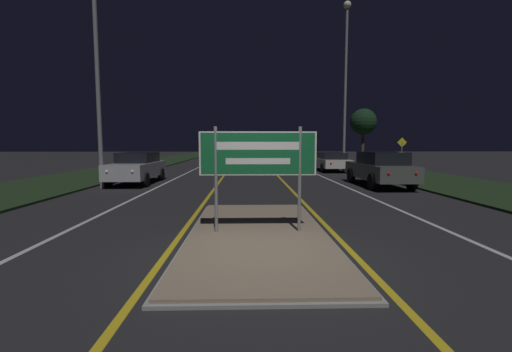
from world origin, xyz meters
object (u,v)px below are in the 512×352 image
object	(u,v)px
highway_sign	(258,158)
car_receding_1	(331,161)
streetlight_right_near	(346,67)
car_receding_0	(380,168)
warning_sign	(402,152)
car_approaching_1	(222,156)
car_approaching_2	(229,153)
car_approaching_0	(137,167)
streetlight_left_near	(96,37)

from	to	relation	value
highway_sign	car_receding_1	xyz separation A→B (m)	(5.72, 17.12, -0.93)
streetlight_right_near	car_receding_0	xyz separation A→B (m)	(-0.72, -8.32, -6.25)
car_receding_0	warning_sign	world-z (taller)	warning_sign
highway_sign	streetlight_right_near	world-z (taller)	streetlight_right_near
car_approaching_1	streetlight_right_near	bearing A→B (deg)	-44.70
car_approaching_2	car_approaching_0	bearing A→B (deg)	-96.12
streetlight_left_near	car_approaching_0	distance (m)	5.91
car_receding_1	highway_sign	bearing A→B (deg)	-108.48
car_approaching_2	car_receding_1	bearing A→B (deg)	-67.67
highway_sign	car_receding_0	xyz separation A→B (m)	(5.77, 8.27, -0.81)
streetlight_right_near	car_approaching_2	world-z (taller)	streetlight_right_near
streetlight_right_near	car_approaching_1	distance (m)	14.33
car_approaching_1	warning_sign	bearing A→B (deg)	-43.77
streetlight_left_near	car_receding_1	world-z (taller)	streetlight_left_near
car_receding_0	streetlight_left_near	bearing A→B (deg)	-177.93
streetlight_right_near	car_receding_0	size ratio (longest dim) A/B	2.42
car_receding_1	warning_sign	size ratio (longest dim) A/B	2.17
highway_sign	streetlight_left_near	distance (m)	11.18
streetlight_left_near	car_approaching_2	size ratio (longest dim) A/B	1.99
streetlight_left_near	warning_sign	bearing A→B (deg)	21.53
streetlight_left_near	car_receding_1	bearing A→B (deg)	37.30
streetlight_left_near	car_approaching_0	xyz separation A→B (m)	(0.92, 1.88, -5.52)
streetlight_right_near	highway_sign	bearing A→B (deg)	-111.36
car_receding_1	car_approaching_2	xyz separation A→B (m)	(-8.31, 20.23, 0.06)
car_approaching_0	car_approaching_2	xyz separation A→B (m)	(2.97, 27.64, -0.02)
car_receding_0	car_receding_1	world-z (taller)	car_receding_0
car_receding_1	car_approaching_1	distance (m)	11.94
streetlight_right_near	car_receding_0	bearing A→B (deg)	-94.91
streetlight_right_near	warning_sign	xyz separation A→B (m)	(2.92, -2.50, -5.65)
streetlight_left_near	car_receding_1	distance (m)	16.32
highway_sign	streetlight_right_near	xyz separation A→B (m)	(6.49, 16.59, 5.44)
highway_sign	car_receding_0	bearing A→B (deg)	55.09
streetlight_left_near	car_approaching_0	bearing A→B (deg)	63.84
car_approaching_0	car_approaching_1	bearing A→B (deg)	79.66
streetlight_left_near	streetlight_right_near	distance (m)	15.67
car_approaching_1	car_approaching_2	bearing A→B (deg)	89.72
car_receding_1	car_approaching_0	xyz separation A→B (m)	(-11.27, -7.41, 0.08)
car_approaching_1	streetlight_left_near	bearing A→B (deg)	-102.14
car_approaching_0	car_receding_0	bearing A→B (deg)	-7.21
highway_sign	warning_sign	size ratio (longest dim) A/B	1.07
warning_sign	car_receding_1	bearing A→B (deg)	140.58
highway_sign	warning_sign	distance (m)	16.94
car_approaching_0	car_approaching_2	world-z (taller)	car_approaching_0
highway_sign	car_approaching_0	distance (m)	11.21
streetlight_right_near	car_receding_1	xyz separation A→B (m)	(-0.77, 0.52, -6.37)
highway_sign	car_approaching_0	xyz separation A→B (m)	(-5.55, 9.70, -0.85)
car_receding_0	car_approaching_1	size ratio (longest dim) A/B	1.05
streetlight_left_near	warning_sign	world-z (taller)	streetlight_left_near
car_receding_0	car_approaching_0	distance (m)	11.42
car_receding_1	warning_sign	xyz separation A→B (m)	(3.68, -3.03, 0.72)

